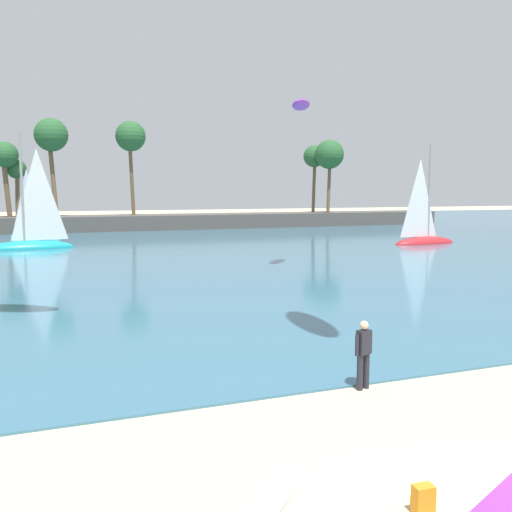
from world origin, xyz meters
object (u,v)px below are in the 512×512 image
object	(u,v)px
sailboat_near_shore	(31,238)
kite_aloft_low_near_shore	(301,105)
backpack_near_kite	(423,500)
surfboard	(271,497)
person_at_waterline	(363,353)
sailboat_toward_headland	(34,230)
sailboat_mid_bay	(424,234)

from	to	relation	value
sailboat_near_shore	kite_aloft_low_near_shore	world-z (taller)	kite_aloft_low_near_shore
backpack_near_kite	surfboard	distance (m)	2.25
person_at_waterline	surfboard	bearing A→B (deg)	-136.37
surfboard	backpack_near_kite	bearing A→B (deg)	101.40
person_at_waterline	backpack_near_kite	size ratio (longest dim) A/B	3.78
surfboard	kite_aloft_low_near_shore	world-z (taller)	kite_aloft_low_near_shore
surfboard	sailboat_near_shore	size ratio (longest dim) A/B	0.21
backpack_near_kite	surfboard	xyz separation A→B (m)	(-1.94, 1.11, -0.17)
person_at_waterline	kite_aloft_low_near_shore	xyz separation A→B (m)	(7.04, 18.65, 8.71)
kite_aloft_low_near_shore	sailboat_near_shore	bearing A→B (deg)	-104.48
surfboard	sailboat_near_shore	distance (m)	40.86
backpack_near_kite	sailboat_toward_headland	world-z (taller)	sailboat_toward_headland
surfboard	kite_aloft_low_near_shore	distance (m)	26.62
backpack_near_kite	sailboat_near_shore	world-z (taller)	sailboat_near_shore
sailboat_near_shore	sailboat_mid_bay	size ratio (longest dim) A/B	1.08
sailboat_mid_bay	kite_aloft_low_near_shore	world-z (taller)	kite_aloft_low_near_shore
person_at_waterline	kite_aloft_low_near_shore	distance (m)	21.75
sailboat_near_shore	sailboat_toward_headland	distance (m)	11.14
surfboard	sailboat_mid_bay	xyz separation A→B (m)	(27.98, 33.12, 0.85)
backpack_near_kite	sailboat_mid_bay	bearing A→B (deg)	52.75
backpack_near_kite	sailboat_near_shore	size ratio (longest dim) A/B	0.04
backpack_near_kite	sailboat_toward_headland	size ratio (longest dim) A/B	0.05
sailboat_mid_bay	kite_aloft_low_near_shore	size ratio (longest dim) A/B	3.32
backpack_near_kite	sailboat_near_shore	distance (m)	42.21
kite_aloft_low_near_shore	surfboard	bearing A→B (deg)	9.73
backpack_near_kite	sailboat_mid_bay	xyz separation A→B (m)	(26.03, 34.23, 0.68)
person_at_waterline	surfboard	world-z (taller)	person_at_waterline
backpack_near_kite	sailboat_toward_headland	distance (m)	53.25
person_at_waterline	sailboat_mid_bay	size ratio (longest dim) A/B	0.18
sailboat_mid_bay	sailboat_toward_headland	bearing A→B (deg)	150.03
person_at_waterline	backpack_near_kite	xyz separation A→B (m)	(-1.91, -4.79, -0.69)
kite_aloft_low_near_shore	sailboat_mid_bay	bearing A→B (deg)	158.03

